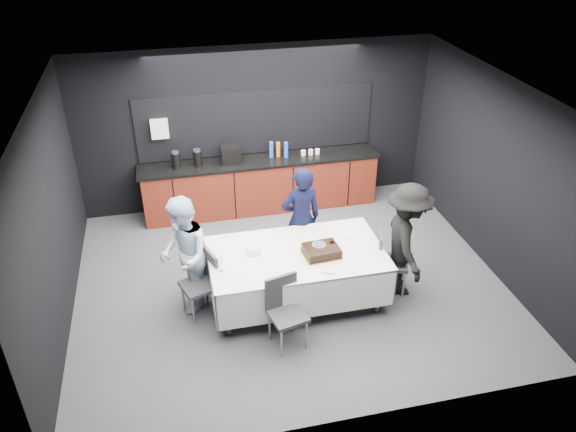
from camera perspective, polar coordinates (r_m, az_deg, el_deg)
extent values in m
plane|color=#48494E|center=(8.19, 0.16, -6.67)|extent=(6.00, 6.00, 0.00)
cube|color=white|center=(6.85, 0.19, 12.23)|extent=(6.00, 5.00, 0.04)
cube|color=black|center=(9.64, -3.22, 8.97)|extent=(6.00, 0.04, 2.80)
cube|color=black|center=(5.45, 6.20, -10.61)|extent=(6.00, 0.04, 2.80)
cube|color=black|center=(7.43, -22.99, -0.72)|extent=(0.04, 5.00, 2.80)
cube|color=black|center=(8.53, 20.25, 3.99)|extent=(0.04, 5.00, 2.80)
cube|color=#57180D|center=(9.77, -2.75, 3.16)|extent=(4.00, 0.60, 0.90)
cube|color=black|center=(9.56, -2.82, 5.65)|extent=(4.10, 0.64, 0.04)
cube|color=black|center=(9.58, -3.21, 9.49)|extent=(4.00, 0.03, 1.10)
cube|color=white|center=(9.41, -12.92, 8.64)|extent=(0.28, 0.12, 0.32)
cylinder|color=black|center=(9.38, -11.32, 5.56)|extent=(0.14, 0.14, 0.26)
cylinder|color=black|center=(9.39, -9.18, 5.80)|extent=(0.14, 0.14, 0.26)
cube|color=black|center=(9.42, -5.85, 6.27)|extent=(0.32, 0.24, 0.30)
cylinder|color=blue|center=(9.57, -1.71, 6.76)|extent=(0.07, 0.07, 0.28)
cylinder|color=orange|center=(9.60, -1.00, 6.77)|extent=(0.07, 0.07, 0.26)
cylinder|color=blue|center=(9.55, -0.21, 6.73)|extent=(0.07, 0.07, 0.28)
cylinder|color=white|center=(9.68, 1.57, 6.43)|extent=(0.08, 0.08, 0.09)
cylinder|color=white|center=(9.71, 2.32, 6.49)|extent=(0.08, 0.08, 0.09)
cylinder|color=white|center=(9.74, 3.01, 6.56)|extent=(0.08, 0.08, 0.09)
cylinder|color=#99999E|center=(9.32, -11.41, 6.37)|extent=(0.12, 0.12, 0.03)
cylinder|color=#99999E|center=(9.33, -9.26, 6.61)|extent=(0.12, 0.12, 0.03)
cylinder|color=#99999E|center=(7.14, -6.14, -9.63)|extent=(0.06, 0.06, 0.75)
cylinder|color=#99999E|center=(7.93, -7.09, -5.02)|extent=(0.06, 0.06, 0.75)
cylinder|color=#99999E|center=(7.54, 9.22, -7.36)|extent=(0.06, 0.06, 0.75)
cylinder|color=#99999E|center=(8.29, 6.77, -3.21)|extent=(0.06, 0.06, 0.75)
cube|color=silver|center=(7.43, 0.86, -3.86)|extent=(2.32, 1.32, 0.04)
cube|color=silver|center=(7.09, 2.09, -8.54)|extent=(2.32, 0.02, 0.55)
cube|color=silver|center=(8.10, -0.24, -2.84)|extent=(2.32, 0.02, 0.55)
cube|color=silver|center=(7.44, -7.85, -6.62)|extent=(0.02, 1.32, 0.55)
cube|color=silver|center=(7.88, 9.02, -4.33)|extent=(0.02, 1.32, 0.55)
cube|color=gold|center=(7.39, 3.41, -3.89)|extent=(0.51, 0.43, 0.01)
cube|color=black|center=(7.36, 3.42, -3.55)|extent=(0.47, 0.39, 0.10)
cube|color=black|center=(7.32, 3.43, -3.19)|extent=(0.47, 0.39, 0.01)
cylinder|color=orange|center=(7.36, 3.16, -2.91)|extent=(0.18, 0.18, 0.00)
cylinder|color=blue|center=(7.36, 3.16, -2.88)|extent=(0.15, 0.15, 0.01)
sphere|color=black|center=(7.45, 4.52, -2.36)|extent=(0.04, 0.04, 0.04)
sphere|color=black|center=(7.43, 4.75, -2.50)|extent=(0.04, 0.04, 0.04)
sphere|color=black|center=(7.42, 4.46, -2.54)|extent=(0.04, 0.04, 0.04)
cylinder|color=white|center=(7.40, -3.57, -3.43)|extent=(0.20, 0.20, 0.10)
cylinder|color=white|center=(7.11, -0.69, -5.39)|extent=(0.19, 0.19, 0.01)
cylinder|color=white|center=(7.79, 6.08, -2.02)|extent=(0.19, 0.19, 0.01)
cylinder|color=white|center=(7.49, 7.75, -3.61)|extent=(0.22, 0.22, 0.01)
cylinder|color=white|center=(7.70, 0.89, -2.22)|extent=(0.22, 0.22, 0.01)
cube|color=white|center=(7.08, 4.16, -5.61)|extent=(0.19, 0.16, 0.03)
cylinder|color=white|center=(7.14, -6.83, -5.53)|extent=(0.06, 0.06, 0.00)
cylinder|color=white|center=(7.10, -6.86, -5.13)|extent=(0.01, 0.01, 0.12)
cylinder|color=white|center=(7.04, -6.91, -4.41)|extent=(0.05, 0.05, 0.10)
cube|color=#323137|center=(7.47, -9.06, -7.01)|extent=(0.53, 0.53, 0.05)
cube|color=#323137|center=(7.38, -7.88, -5.02)|extent=(0.18, 0.41, 0.45)
cylinder|color=#99999E|center=(7.69, -10.61, -8.08)|extent=(0.03, 0.03, 0.44)
cylinder|color=#99999E|center=(7.45, -9.58, -9.51)|extent=(0.03, 0.03, 0.44)
cylinder|color=#99999E|center=(7.79, -8.30, -7.30)|extent=(0.03, 0.03, 0.44)
cylinder|color=#99999E|center=(7.54, -7.20, -8.67)|extent=(0.03, 0.03, 0.44)
cube|color=#323137|center=(7.93, 10.56, -4.66)|extent=(0.54, 0.54, 0.05)
cube|color=#323137|center=(7.78, 9.34, -3.07)|extent=(0.19, 0.41, 0.45)
cylinder|color=#99999E|center=(7.94, 11.66, -6.79)|extent=(0.03, 0.03, 0.44)
cylinder|color=#99999E|center=(8.22, 11.56, -5.35)|extent=(0.03, 0.03, 0.44)
cylinder|color=#99999E|center=(7.92, 9.19, -6.64)|extent=(0.03, 0.03, 0.44)
cylinder|color=#99999E|center=(8.19, 9.19, -5.20)|extent=(0.03, 0.03, 0.44)
cube|color=#323137|center=(6.92, -0.02, -10.11)|extent=(0.51, 0.51, 0.05)
cube|color=#323137|center=(6.90, -0.73, -7.61)|extent=(0.42, 0.14, 0.45)
cylinder|color=#99999E|center=(6.91, -0.67, -12.79)|extent=(0.03, 0.03, 0.44)
cylinder|color=#99999E|center=(7.03, 1.88, -11.93)|extent=(0.03, 0.03, 0.44)
cylinder|color=#99999E|center=(7.14, -1.88, -11.09)|extent=(0.03, 0.03, 0.44)
cylinder|color=#99999E|center=(7.25, 0.59, -10.30)|extent=(0.03, 0.03, 0.44)
imported|color=black|center=(8.06, 1.33, -0.32)|extent=(0.64, 0.46, 1.63)
imported|color=silver|center=(7.42, -10.52, -3.95)|extent=(0.65, 0.82, 1.64)
imported|color=black|center=(7.74, 11.92, -2.42)|extent=(0.76, 1.15, 1.66)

